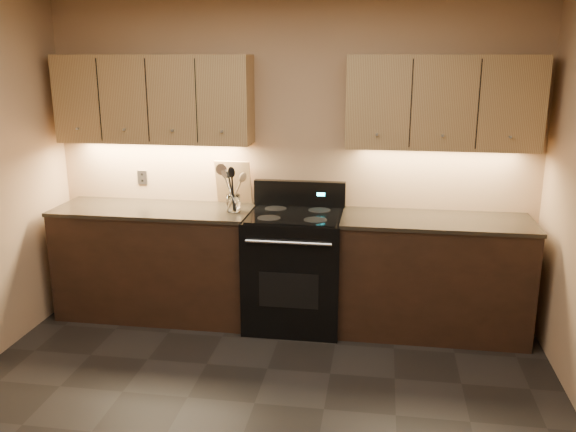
# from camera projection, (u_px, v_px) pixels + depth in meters

# --- Properties ---
(wall_back) EXTENTS (4.00, 0.04, 2.60)m
(wall_back) POSITION_uv_depth(u_px,v_px,m) (291.00, 161.00, 5.03)
(wall_back) COLOR tan
(wall_back) RESTS_ON ground
(counter_left) EXTENTS (1.62, 0.62, 0.93)m
(counter_left) POSITION_uv_depth(u_px,v_px,m) (156.00, 261.00, 5.12)
(counter_left) COLOR black
(counter_left) RESTS_ON ground
(counter_right) EXTENTS (1.46, 0.62, 0.93)m
(counter_right) POSITION_uv_depth(u_px,v_px,m) (433.00, 276.00, 4.79)
(counter_right) COLOR black
(counter_right) RESTS_ON ground
(stove) EXTENTS (0.76, 0.68, 1.14)m
(stove) POSITION_uv_depth(u_px,v_px,m) (295.00, 268.00, 4.93)
(stove) COLOR black
(stove) RESTS_ON ground
(upper_cab_left) EXTENTS (1.60, 0.30, 0.70)m
(upper_cab_left) POSITION_uv_depth(u_px,v_px,m) (154.00, 99.00, 4.92)
(upper_cab_left) COLOR tan
(upper_cab_left) RESTS_ON wall_back
(upper_cab_right) EXTENTS (1.44, 0.30, 0.70)m
(upper_cab_right) POSITION_uv_depth(u_px,v_px,m) (443.00, 103.00, 4.59)
(upper_cab_right) COLOR tan
(upper_cab_right) RESTS_ON wall_back
(outlet_plate) EXTENTS (0.08, 0.01, 0.12)m
(outlet_plate) POSITION_uv_depth(u_px,v_px,m) (142.00, 177.00, 5.27)
(outlet_plate) COLOR #B2B5BA
(outlet_plate) RESTS_ON wall_back
(utensil_crock) EXTENTS (0.12, 0.12, 0.14)m
(utensil_crock) POSITION_uv_depth(u_px,v_px,m) (233.00, 204.00, 4.88)
(utensil_crock) COLOR white
(utensil_crock) RESTS_ON counter_left
(cutting_board) EXTENTS (0.30, 0.11, 0.37)m
(cutting_board) POSITION_uv_depth(u_px,v_px,m) (233.00, 182.00, 5.10)
(cutting_board) COLOR tan
(cutting_board) RESTS_ON counter_left
(wooden_spoon) EXTENTS (0.18, 0.14, 0.31)m
(wooden_spoon) POSITION_uv_depth(u_px,v_px,m) (228.00, 191.00, 4.84)
(wooden_spoon) COLOR tan
(wooden_spoon) RESTS_ON utensil_crock
(black_spoon) EXTENTS (0.08, 0.10, 0.35)m
(black_spoon) POSITION_uv_depth(u_px,v_px,m) (234.00, 188.00, 4.86)
(black_spoon) COLOR black
(black_spoon) RESTS_ON utensil_crock
(black_turner) EXTENTS (0.16, 0.18, 0.35)m
(black_turner) POSITION_uv_depth(u_px,v_px,m) (235.00, 190.00, 4.82)
(black_turner) COLOR black
(black_turner) RESTS_ON utensil_crock
(steel_spatula) EXTENTS (0.22, 0.13, 0.36)m
(steel_spatula) POSITION_uv_depth(u_px,v_px,m) (236.00, 189.00, 4.84)
(steel_spatula) COLOR silver
(steel_spatula) RESTS_ON utensil_crock
(steel_skimmer) EXTENTS (0.23, 0.13, 0.38)m
(steel_skimmer) POSITION_uv_depth(u_px,v_px,m) (237.00, 187.00, 4.83)
(steel_skimmer) COLOR silver
(steel_skimmer) RESTS_ON utensil_crock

